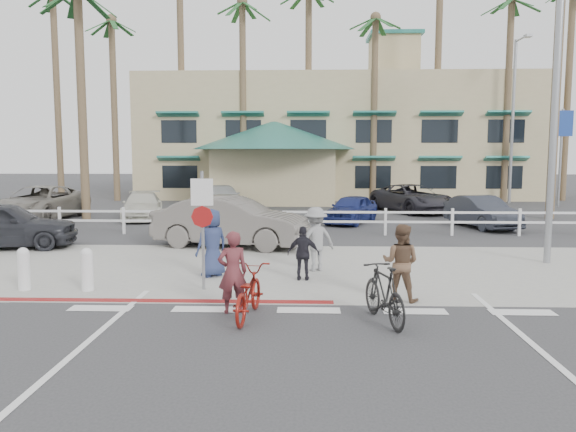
{
  "coord_description": "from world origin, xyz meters",
  "views": [
    {
      "loc": [
        -0.03,
        -9.78,
        2.99
      ],
      "look_at": [
        -0.49,
        3.42,
        1.5
      ],
      "focal_mm": 35.0,
      "sensor_mm": 36.0,
      "label": 1
    }
  ],
  "objects_px": {
    "car_red_compact": "(3,225)",
    "bike_red": "(248,293)",
    "sign_post": "(203,224)",
    "bike_black": "(384,294)",
    "car_white_sedan": "(231,222)"
  },
  "relations": [
    {
      "from": "bike_black",
      "to": "sign_post",
      "type": "bearing_deg",
      "value": -47.39
    },
    {
      "from": "sign_post",
      "to": "car_red_compact",
      "type": "bearing_deg",
      "value": 144.96
    },
    {
      "from": "sign_post",
      "to": "car_white_sedan",
      "type": "xyz_separation_m",
      "value": [
        -0.15,
        5.65,
        -0.64
      ]
    },
    {
      "from": "car_red_compact",
      "to": "bike_black",
      "type": "bearing_deg",
      "value": -134.97
    },
    {
      "from": "car_white_sedan",
      "to": "car_red_compact",
      "type": "xyz_separation_m",
      "value": [
        -7.1,
        -0.56,
        -0.06
      ]
    },
    {
      "from": "sign_post",
      "to": "bike_black",
      "type": "distance_m",
      "value": 4.39
    },
    {
      "from": "sign_post",
      "to": "bike_black",
      "type": "bearing_deg",
      "value": -32.32
    },
    {
      "from": "sign_post",
      "to": "bike_black",
      "type": "height_order",
      "value": "sign_post"
    },
    {
      "from": "sign_post",
      "to": "car_red_compact",
      "type": "relative_size",
      "value": 0.66
    },
    {
      "from": "bike_red",
      "to": "car_white_sedan",
      "type": "xyz_separation_m",
      "value": [
        -1.35,
        7.75,
        0.34
      ]
    },
    {
      "from": "bike_red",
      "to": "car_white_sedan",
      "type": "bearing_deg",
      "value": -73.26
    },
    {
      "from": "bike_black",
      "to": "car_white_sedan",
      "type": "distance_m",
      "value": 8.8
    },
    {
      "from": "car_red_compact",
      "to": "bike_red",
      "type": "bearing_deg",
      "value": -141.19
    },
    {
      "from": "bike_red",
      "to": "car_white_sedan",
      "type": "distance_m",
      "value": 7.87
    },
    {
      "from": "sign_post",
      "to": "car_white_sedan",
      "type": "height_order",
      "value": "sign_post"
    }
  ]
}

